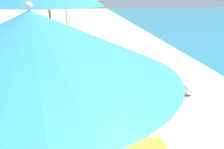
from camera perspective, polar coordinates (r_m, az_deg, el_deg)
name	(u,v)px	position (r m, az deg, el deg)	size (l,w,h in m)	color
umbrella_second	(33,45)	(1.93, -18.26, 6.67)	(2.27, 2.27, 2.53)	silver
lounger_third_shoreside	(81,77)	(6.73, -7.41, -0.61)	(1.44, 0.71, 0.63)	blue
lounger_third_inland	(93,110)	(5.04, -4.55, -8.44)	(1.37, 0.91, 0.55)	blue
lounger_farthest_shoreside	(95,51)	(9.75, -4.08, 5.68)	(1.57, 0.89, 0.64)	blue
lounger_farthest_inland	(90,68)	(7.60, -5.32, 1.60)	(1.53, 0.90, 0.58)	white
person_walking_mid	(40,34)	(10.18, -16.74, 9.18)	(0.37, 0.23, 1.60)	#3F9972
beach_ball	(189,89)	(6.64, 17.71, -3.20)	(0.35, 0.35, 0.35)	white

